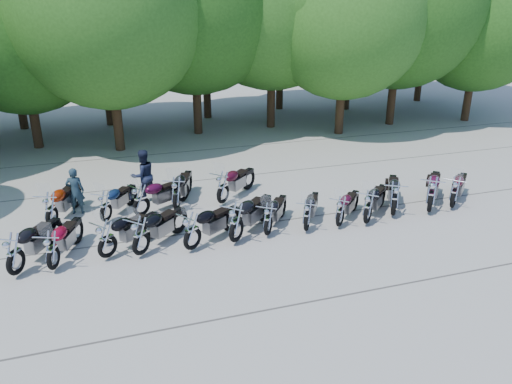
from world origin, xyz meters
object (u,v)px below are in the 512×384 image
object	(u,v)px
motorcycle_14	(105,205)
motorcycle_12	(455,191)
motorcycle_10	(394,198)
motorcycle_15	(141,199)
motorcycle_3	(140,235)
motorcycle_16	(176,193)
motorcycle_0	(14,253)
motorcycle_6	(268,218)
motorcycle_7	(307,214)
motorcycle_1	(52,249)
motorcycle_5	(236,221)
motorcycle_17	(223,187)
rider_1	(143,176)
motorcycle_2	(107,238)
motorcycle_4	(192,230)
motorcycle_11	(431,193)
motorcycle_13	(51,209)
motorcycle_8	(341,211)
rider_0	(75,191)
motorcycle_9	(368,206)

from	to	relation	value
motorcycle_14	motorcycle_12	bearing A→B (deg)	-157.83
motorcycle_10	motorcycle_15	distance (m)	8.21
motorcycle_3	motorcycle_16	xyz separation A→B (m)	(1.44, 2.79, 0.01)
motorcycle_0	motorcycle_6	world-z (taller)	motorcycle_0
motorcycle_7	motorcycle_10	bearing A→B (deg)	-144.12
motorcycle_1	motorcycle_5	bearing A→B (deg)	-159.45
motorcycle_15	motorcycle_16	world-z (taller)	motorcycle_16
motorcycle_17	rider_1	size ratio (longest dim) A/B	1.29
motorcycle_6	motorcycle_17	world-z (taller)	motorcycle_17
motorcycle_3	motorcycle_7	size ratio (longest dim) A/B	1.14
motorcycle_2	motorcycle_12	bearing A→B (deg)	-128.75
motorcycle_7	motorcycle_0	bearing A→B (deg)	33.52
motorcycle_0	motorcycle_5	bearing A→B (deg)	-150.70
motorcycle_4	motorcycle_11	world-z (taller)	motorcycle_11
motorcycle_7	motorcycle_13	distance (m)	7.85
motorcycle_12	rider_1	world-z (taller)	rider_1
motorcycle_8	motorcycle_15	world-z (taller)	motorcycle_15
motorcycle_1	motorcycle_4	size ratio (longest dim) A/B	0.96
motorcycle_0	motorcycle_2	xyz separation A→B (m)	(2.28, 0.21, -0.04)
motorcycle_13	motorcycle_15	world-z (taller)	motorcycle_13
motorcycle_4	motorcycle_10	distance (m)	6.70
motorcycle_13	rider_1	bearing A→B (deg)	-131.04
motorcycle_15	motorcycle_17	world-z (taller)	motorcycle_17
motorcycle_7	motorcycle_16	size ratio (longest dim) A/B	0.86
motorcycle_14	rider_0	bearing A→B (deg)	-16.57
motorcycle_9	motorcycle_17	bearing A→B (deg)	8.07
motorcycle_2	motorcycle_16	xyz separation A→B (m)	(2.34, 2.66, 0.04)
motorcycle_1	motorcycle_11	size ratio (longest dim) A/B	0.88
motorcycle_0	motorcycle_3	size ratio (longest dim) A/B	1.02
motorcycle_10	motorcycle_16	world-z (taller)	motorcycle_10
rider_0	motorcycle_17	bearing A→B (deg)	179.89
motorcycle_3	motorcycle_7	xyz separation A→B (m)	(4.97, 0.02, -0.08)
motorcycle_5	motorcycle_10	distance (m)	5.40
motorcycle_12	rider_1	distance (m)	10.64
motorcycle_2	motorcycle_17	distance (m)	4.81
motorcycle_3	motorcycle_17	distance (m)	4.19
motorcycle_0	rider_0	world-z (taller)	rider_0
motorcycle_13	rider_0	bearing A→B (deg)	-101.93
motorcycle_7	motorcycle_12	world-z (taller)	motorcycle_12
motorcycle_3	motorcycle_12	distance (m)	10.38
rider_0	rider_1	bearing A→B (deg)	-159.36
motorcycle_5	motorcycle_4	bearing A→B (deg)	48.73
motorcycle_2	rider_0	bearing A→B (deg)	-25.39
motorcycle_3	motorcycle_6	size ratio (longest dim) A/B	1.11
motorcycle_4	motorcycle_9	world-z (taller)	motorcycle_4
motorcycle_1	motorcycle_5	xyz separation A→B (m)	(4.98, 0.02, 0.08)
motorcycle_1	motorcycle_5	world-z (taller)	motorcycle_5
motorcycle_0	motorcycle_6	bearing A→B (deg)	-149.46
motorcycle_5	motorcycle_8	distance (m)	3.36
motorcycle_14	motorcycle_2	bearing A→B (deg)	123.36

